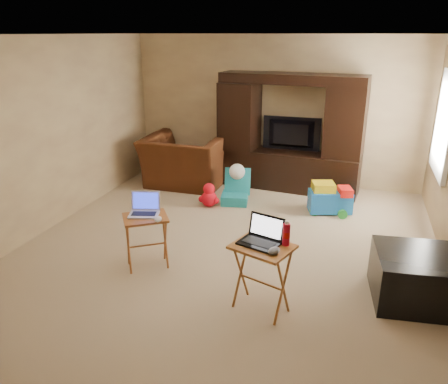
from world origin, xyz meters
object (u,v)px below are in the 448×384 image
(tray_table_right, at_px, (261,278))
(mouse_left, at_px, (158,219))
(recliner, at_px, (185,161))
(laptop_right, at_px, (259,232))
(plush_toy, at_px, (209,195))
(tray_table_left, at_px, (147,242))
(ottoman, at_px, (415,277))
(water_bottle, at_px, (286,234))
(television, at_px, (291,134))
(entertainment_center, at_px, (290,133))
(push_toy, at_px, (330,198))
(laptop_left, at_px, (143,205))
(child_rocker, at_px, (235,187))
(mouse_right, at_px, (274,251))

(tray_table_right, height_order, mouse_left, tray_table_right)
(recliner, height_order, laptop_right, laptop_right)
(plush_toy, height_order, tray_table_left, tray_table_left)
(ottoman, bearing_deg, water_bottle, -156.08)
(water_bottle, bearing_deg, ottoman, 23.92)
(television, distance_m, tray_table_left, 3.45)
(plush_toy, bearing_deg, entertainment_center, 50.65)
(push_toy, xyz_separation_m, laptop_left, (-1.87, -2.21, 0.50))
(tray_table_right, bearing_deg, entertainment_center, 114.70)
(entertainment_center, bearing_deg, tray_table_right, -79.18)
(push_toy, relative_size, ottoman, 0.80)
(child_rocker, relative_size, push_toy, 0.86)
(child_rocker, height_order, tray_table_left, tray_table_left)
(push_toy, relative_size, laptop_right, 1.74)
(laptop_left, xyz_separation_m, water_bottle, (1.64, -0.37, 0.05))
(tray_table_left, bearing_deg, tray_table_right, -51.19)
(ottoman, height_order, water_bottle, water_bottle)
(plush_toy, height_order, laptop_left, laptop_left)
(recliner, distance_m, laptop_right, 3.79)
(plush_toy, distance_m, ottoman, 3.27)
(ottoman, distance_m, laptop_right, 1.67)
(ottoman, relative_size, tray_table_right, 1.13)
(mouse_left, bearing_deg, child_rocker, 84.77)
(push_toy, xyz_separation_m, mouse_right, (-0.30, -2.78, 0.48))
(laptop_left, distance_m, mouse_left, 0.26)
(laptop_left, relative_size, mouse_right, 2.32)
(child_rocker, bearing_deg, plush_toy, -154.40)
(child_rocker, bearing_deg, water_bottle, -75.17)
(television, bearing_deg, laptop_left, 71.25)
(push_toy, xyz_separation_m, water_bottle, (-0.23, -2.58, 0.56))
(child_rocker, height_order, push_toy, child_rocker)
(television, bearing_deg, push_toy, 128.48)
(mouse_left, bearing_deg, tray_table_right, -16.16)
(recliner, relative_size, mouse_right, 9.52)
(entertainment_center, relative_size, mouse_right, 16.80)
(push_toy, height_order, laptop_left, laptop_left)
(recliner, xyz_separation_m, tray_table_right, (2.08, -3.19, -0.09))
(tray_table_left, xyz_separation_m, mouse_right, (1.54, -0.54, 0.41))
(entertainment_center, relative_size, plush_toy, 6.20)
(recliner, bearing_deg, tray_table_right, 123.20)
(entertainment_center, bearing_deg, push_toy, -44.43)
(push_toy, bearing_deg, laptop_right, -117.01)
(ottoman, bearing_deg, mouse_left, -174.29)
(laptop_left, relative_size, mouse_left, 2.58)
(entertainment_center, bearing_deg, mouse_right, -77.38)
(tray_table_right, relative_size, water_bottle, 3.25)
(child_rocker, height_order, mouse_right, mouse_right)
(recliner, height_order, tray_table_left, recliner)
(plush_toy, relative_size, mouse_right, 2.71)
(entertainment_center, relative_size, tray_table_left, 3.79)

